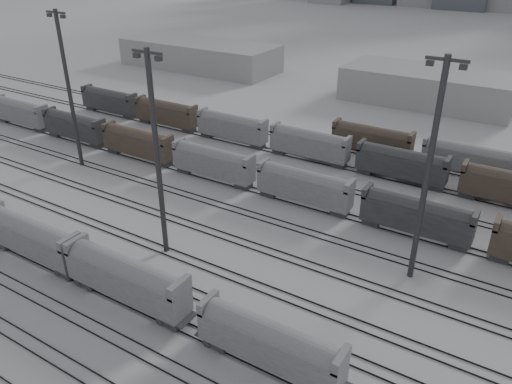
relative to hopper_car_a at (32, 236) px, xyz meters
The scene contains 12 objects.
ground 14.94m from the hopper_car_a, ahead, with size 900.00×900.00×0.00m, color silver.
tracks 22.22m from the hopper_car_a, 48.68° to the left, with size 220.00×71.50×0.16m.
hopper_car_a is the anchor object (origin of this frame).
hopper_car_b 16.24m from the hopper_car_a, ahead, with size 16.02×3.18×5.73m.
hopper_car_c 34.48m from the hopper_car_a, ahead, with size 14.75×2.93×5.28m.
light_mast_b 31.70m from the hopper_car_a, 128.20° to the left, with size 4.27×0.68×26.70m.
light_mast_c 19.47m from the hopper_car_a, 38.36° to the left, with size 4.19×0.67×26.22m.
light_mast_d 48.18m from the hopper_car_a, 27.22° to the left, with size 4.26×0.68×26.62m.
bg_string_near 38.31m from the hopper_car_a, 54.02° to the left, with size 151.00×3.00×5.60m.
bg_string_mid 57.15m from the hopper_car_a, 55.33° to the left, with size 151.00×3.00×5.60m.
warehouse_left 104.43m from the hopper_car_a, 115.83° to the left, with size 50.00×18.00×8.00m, color #A2A2A5.
warehouse_mid 97.14m from the hopper_car_a, 75.39° to the left, with size 40.00×18.00×8.00m, color #A2A2A5.
Camera 1 is at (37.12, -29.32, 36.89)m, focal length 35.00 mm.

